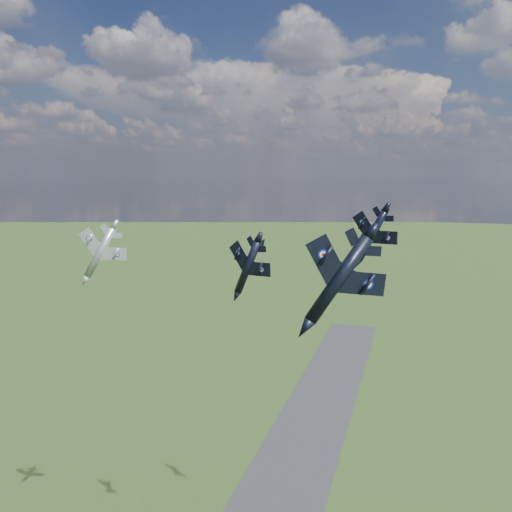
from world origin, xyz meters
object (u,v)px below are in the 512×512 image
(jet_lead_navy, at_px, (248,267))
(jet_high_navy, at_px, (372,236))
(jet_right_navy, at_px, (339,279))
(jet_left_silver, at_px, (100,252))

(jet_lead_navy, height_order, jet_high_navy, jet_high_navy)
(jet_lead_navy, relative_size, jet_high_navy, 1.01)
(jet_lead_navy, bearing_deg, jet_right_navy, -33.76)
(jet_right_navy, relative_size, jet_left_silver, 1.07)
(jet_right_navy, height_order, jet_high_navy, jet_right_navy)
(jet_high_navy, height_order, jet_left_silver, jet_high_navy)
(jet_high_navy, bearing_deg, jet_lead_navy, -130.30)
(jet_right_navy, bearing_deg, jet_left_silver, 131.49)
(jet_right_navy, bearing_deg, jet_lead_navy, 104.61)
(jet_right_navy, distance_m, jet_left_silver, 52.31)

